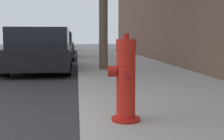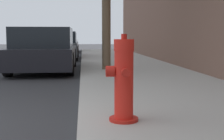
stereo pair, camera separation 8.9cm
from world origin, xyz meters
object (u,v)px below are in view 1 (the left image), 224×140
parked_car_near (41,50)px  parked_car_far (59,42)px  parked_car_mid (55,46)px  fire_hydrant (125,81)px

parked_car_near → parked_car_far: (-0.07, 11.29, 0.03)m
parked_car_mid → parked_car_far: parked_car_far is taller
parked_car_mid → parked_car_far: (-0.15, 6.24, 0.07)m
fire_hydrant → parked_car_far: 17.73m
parked_car_mid → parked_car_far: bearing=91.4°
parked_car_mid → parked_car_far: 6.24m
fire_hydrant → parked_car_near: parked_car_near is taller
parked_car_mid → fire_hydrant: bearing=-82.3°
parked_car_near → fire_hydrant: bearing=-75.7°
fire_hydrant → parked_car_near: bearing=104.3°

